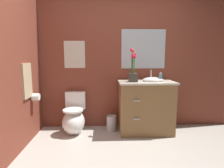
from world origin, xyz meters
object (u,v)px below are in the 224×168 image
vanity_cabinet (146,106)px  toilet_paper_roll (36,97)px  soap_bottle (160,78)px  toilet (74,119)px  trash_bin (112,123)px  flower_vase (133,70)px  wall_poster (75,55)px  hanging_towel (27,81)px  wall_mirror (143,49)px

vanity_cabinet → toilet_paper_roll: size_ratio=9.81×
soap_bottle → toilet: bearing=177.0°
vanity_cabinet → soap_bottle: vanity_cabinet is taller
toilet → trash_bin: (0.66, 0.05, -0.11)m
toilet → vanity_cabinet: size_ratio=0.64×
flower_vase → vanity_cabinet: bearing=14.1°
wall_poster → toilet_paper_roll: bearing=-140.2°
toilet_paper_roll → vanity_cabinet: bearing=5.4°
toilet → flower_vase: bearing=-4.9°
hanging_towel → wall_mirror: bearing=18.3°
toilet → vanity_cabinet: 1.27m
trash_bin → wall_mirror: (0.59, 0.22, 1.31)m
flower_vase → hanging_towel: flower_vase is taller
toilet → soap_bottle: bearing=-3.0°
flower_vase → trash_bin: flower_vase is taller
wall_poster → toilet: bearing=-90.0°
toilet → vanity_cabinet: (1.25, -0.03, 0.22)m
toilet → flower_vase: (1.01, -0.09, 0.85)m
wall_mirror → hanging_towel: size_ratio=1.54×
toilet → vanity_cabinet: bearing=-1.2°
wall_mirror → wall_poster: bearing=180.0°
wall_mirror → hanging_towel: 2.01m
wall_poster → wall_mirror: size_ratio=0.60×
flower_vase → hanging_towel: 1.65m
toilet → wall_mirror: size_ratio=0.86×
vanity_cabinet → flower_vase: (-0.24, -0.06, 0.63)m
toilet → hanging_towel: 1.00m
soap_bottle → wall_poster: 1.56m
vanity_cabinet → wall_mirror: bearing=90.5°
vanity_cabinet → toilet_paper_roll: 1.82m
soap_bottle → trash_bin: soap_bottle is taller
toilet → toilet_paper_roll: bearing=-160.5°
toilet → wall_mirror: bearing=12.1°
trash_bin → toilet_paper_roll: size_ratio=2.47×
hanging_towel → toilet_paper_roll: bearing=69.7°
toilet → flower_vase: size_ratio=1.25×
vanity_cabinet → trash_bin: bearing=172.5°
vanity_cabinet → hanging_towel: 1.95m
flower_vase → wall_poster: (-1.01, 0.35, 0.26)m
wall_mirror → toilet_paper_roll: wall_mirror is taller
flower_vase → wall_poster: 1.10m
vanity_cabinet → wall_mirror: size_ratio=1.35×
trash_bin → wall_mirror: bearing=20.2°
wall_poster → wall_mirror: wall_mirror is taller
soap_bottle → wall_mirror: wall_mirror is taller
soap_bottle → trash_bin: bearing=171.0°
toilet_paper_roll → toilet: bearing=19.5°
soap_bottle → wall_poster: wall_poster is taller
wall_mirror → vanity_cabinet: bearing=-89.5°
trash_bin → wall_mirror: wall_mirror is taller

